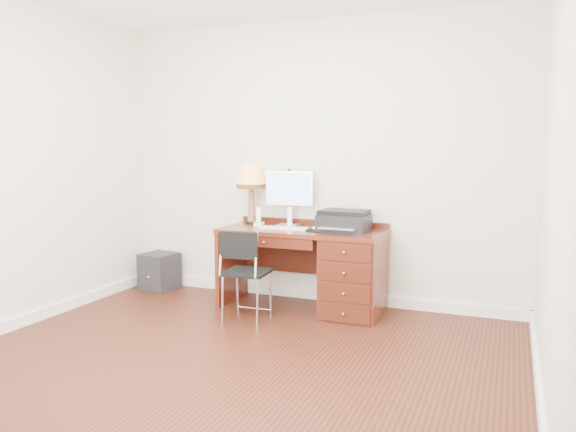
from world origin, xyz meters
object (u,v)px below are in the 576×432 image
at_px(desk, 335,267).
at_px(equipment_box, 160,271).
at_px(monitor, 290,191).
at_px(leg_lamp, 251,180).
at_px(printer, 344,221).
at_px(chair, 243,267).
at_px(phone, 259,221).

bearing_deg(desk, equipment_box, 177.21).
relative_size(monitor, leg_lamp, 0.89).
bearing_deg(printer, chair, -138.62).
xyz_separation_m(printer, chair, (-0.72, -0.58, -0.36)).
relative_size(printer, equipment_box, 1.15).
distance_m(desk, monitor, 0.86).
relative_size(printer, phone, 2.48).
bearing_deg(leg_lamp, phone, -44.08).
bearing_deg(chair, desk, 38.23).
bearing_deg(phone, leg_lamp, 130.77).
bearing_deg(printer, phone, -178.75).
relative_size(monitor, phone, 2.92).
distance_m(printer, phone, 0.85).
distance_m(leg_lamp, phone, 0.43).
distance_m(desk, phone, 0.87).
xyz_separation_m(desk, chair, (-0.64, -0.58, 0.07)).
xyz_separation_m(leg_lamp, chair, (0.27, -0.74, -0.70)).
bearing_deg(chair, printer, 35.14).
height_order(printer, phone, printer).
height_order(printer, chair, printer).
bearing_deg(printer, monitor, 166.03).
height_order(leg_lamp, chair, leg_lamp).
distance_m(monitor, printer, 0.66).
xyz_separation_m(printer, phone, (-0.85, 0.02, -0.04)).
distance_m(phone, equipment_box, 1.35).
xyz_separation_m(monitor, chair, (-0.13, -0.75, -0.60)).
height_order(phone, equipment_box, phone).
bearing_deg(desk, chair, -138.18).
height_order(monitor, printer, monitor).
distance_m(printer, chair, 0.99).
relative_size(monitor, chair, 0.66).
height_order(leg_lamp, phone, leg_lamp).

